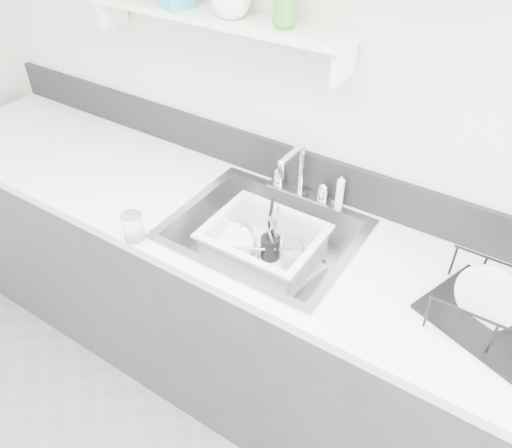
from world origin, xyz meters
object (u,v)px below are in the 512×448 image
Objects in this scene: sink at (264,249)px; wash_tub at (264,247)px; counter_run at (263,317)px; dish_rack at (502,309)px.

sink is 1.62× the size of wash_tub.
wash_tub is (-0.01, 0.01, 0.37)m from counter_run.
counter_run is 0.37m from wash_tub.
wash_tub is 0.79m from dish_rack.
dish_rack reaches higher than counter_run.
wash_tub is at bearing 119.63° from sink.
sink reaches higher than wash_tub.
dish_rack is (0.77, 0.00, 0.16)m from sink.
dish_rack is at bearing -0.88° from wash_tub.
counter_run is at bearing -159.82° from dish_rack.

